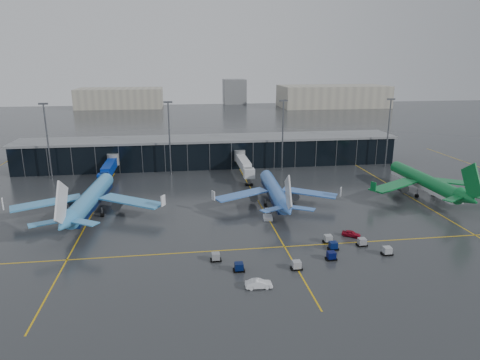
{
  "coord_description": "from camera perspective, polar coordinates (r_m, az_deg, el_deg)",
  "views": [
    {
      "loc": [
        -11.51,
        -97.68,
        38.81
      ],
      "look_at": [
        5.0,
        18.0,
        6.0
      ],
      "focal_mm": 32.0,
      "sensor_mm": 36.0,
      "label": 1
    }
  ],
  "objects": [
    {
      "name": "taxi_lines",
      "position": [
        117.02,
        2.94,
        -3.7
      ],
      "size": [
        220.0,
        120.0,
        0.02
      ],
      "color": "gold",
      "rests_on": "ground"
    },
    {
      "name": "jet_bridges",
      "position": [
        146.67,
        -17.11,
        1.47
      ],
      "size": [
        94.0,
        27.5,
        7.2
      ],
      "color": "#595B60",
      "rests_on": "ground"
    },
    {
      "name": "ground",
      "position": [
        105.73,
        -1.31,
        -5.85
      ],
      "size": [
        600.0,
        600.0,
        0.0
      ],
      "primitive_type": "plane",
      "color": "#282B2D",
      "rests_on": "ground"
    },
    {
      "name": "terminal_pier",
      "position": [
        163.54,
        -3.92,
        3.87
      ],
      "size": [
        142.0,
        17.0,
        10.7
      ],
      "color": "black",
      "rests_on": "ground"
    },
    {
      "name": "airliner_klm_near",
      "position": [
        118.38,
        4.64,
        -0.32
      ],
      "size": [
        37.82,
        42.55,
        12.56
      ],
      "primitive_type": null,
      "rotation": [
        0.0,
        0.0,
        -0.05
      ],
      "color": "#3B6DC2",
      "rests_on": "ground"
    },
    {
      "name": "mobile_airstair",
      "position": [
        108.71,
        3.73,
        -4.83
      ],
      "size": [
        2.53,
        3.42,
        3.45
      ],
      "rotation": [
        0.0,
        0.0,
        -0.11
      ],
      "color": "white",
      "rests_on": "ground"
    },
    {
      "name": "distant_hangars",
      "position": [
        374.06,
        1.39,
        11.08
      ],
      "size": [
        260.0,
        71.0,
        22.0
      ],
      "color": "#B2AD99",
      "rests_on": "ground"
    },
    {
      "name": "baggage_carts",
      "position": [
        90.11,
        9.74,
        -9.54
      ],
      "size": [
        37.54,
        12.74,
        1.7
      ],
      "color": "black",
      "rests_on": "ground"
    },
    {
      "name": "airliner_aer_lingus",
      "position": [
        137.35,
        23.41,
        0.92
      ],
      "size": [
        39.77,
        45.15,
        13.73
      ],
      "primitive_type": null,
      "rotation": [
        0.0,
        0.0,
        0.01
      ],
      "color": "#0D6D30",
      "rests_on": "ground"
    },
    {
      "name": "service_van_white",
      "position": [
        77.61,
        2.52,
        -13.67
      ],
      "size": [
        4.83,
        1.81,
        1.58
      ],
      "primitive_type": "imported",
      "rotation": [
        0.0,
        0.0,
        1.54
      ],
      "color": "silver",
      "rests_on": "ground"
    },
    {
      "name": "service_van_red",
      "position": [
        101.34,
        14.61,
        -6.94
      ],
      "size": [
        4.4,
        3.75,
        1.43
      ],
      "primitive_type": "imported",
      "rotation": [
        0.0,
        0.0,
        0.97
      ],
      "color": "maroon",
      "rests_on": "ground"
    },
    {
      "name": "flood_masts",
      "position": [
        150.69,
        -1.73,
        6.13
      ],
      "size": [
        203.0,
        0.5,
        25.5
      ],
      "color": "#595B60",
      "rests_on": "ground"
    },
    {
      "name": "airliner_arkefly",
      "position": [
        116.52,
        -19.4,
        -1.05
      ],
      "size": [
        43.74,
        48.89,
        14.11
      ],
      "primitive_type": null,
      "rotation": [
        0.0,
        0.0,
        -0.08
      ],
      "color": "#3E90CC",
      "rests_on": "ground"
    }
  ]
}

